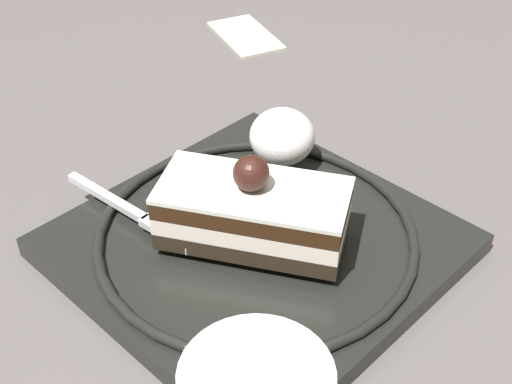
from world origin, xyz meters
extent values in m
plane|color=#544F4F|center=(0.00, 0.00, 0.00)|extent=(2.40, 2.40, 0.00)
cube|color=black|center=(0.01, -0.02, 0.01)|extent=(0.22, 0.22, 0.01)
torus|color=black|center=(0.01, -0.02, 0.02)|extent=(0.21, 0.21, 0.01)
cube|color=black|center=(0.02, -0.02, 0.03)|extent=(0.10, 0.13, 0.01)
cube|color=white|center=(0.02, -0.02, 0.04)|extent=(0.10, 0.13, 0.01)
cube|color=#341E0F|center=(0.02, -0.02, 0.05)|extent=(0.10, 0.13, 0.01)
cube|color=silver|center=(0.02, -0.02, 0.06)|extent=(0.10, 0.13, 0.00)
sphere|color=#321812|center=(0.02, -0.02, 0.07)|extent=(0.02, 0.02, 0.02)
ellipsoid|color=white|center=(-0.06, -0.06, 0.04)|extent=(0.05, 0.05, 0.04)
cube|color=silver|center=(0.06, -0.12, 0.02)|extent=(0.01, 0.07, 0.00)
cube|color=silver|center=(0.05, -0.07, 0.02)|extent=(0.01, 0.02, 0.00)
cube|color=silver|center=(0.06, -0.05, 0.02)|extent=(0.00, 0.03, 0.00)
cube|color=silver|center=(0.05, -0.05, 0.02)|extent=(0.00, 0.03, 0.00)
cube|color=silver|center=(0.05, -0.05, 0.02)|extent=(0.00, 0.03, 0.00)
cube|color=silver|center=(0.05, -0.05, 0.02)|extent=(0.00, 0.03, 0.00)
cube|color=beige|center=(-0.22, -0.26, 0.00)|extent=(0.08, 0.10, 0.00)
camera|label=1|loc=(0.25, 0.21, 0.31)|focal=49.19mm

